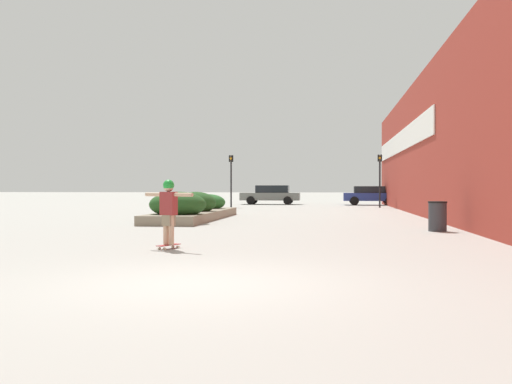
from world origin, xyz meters
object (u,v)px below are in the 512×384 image
(car_leftmost, at_px, (271,194))
(car_center_right, at_px, (464,196))
(skateboarder, at_px, (169,205))
(trash_bin, at_px, (437,216))
(traffic_light_left, at_px, (231,172))
(traffic_light_right, at_px, (380,172))
(car_center_left, at_px, (371,195))
(skateboard, at_px, (169,246))

(car_leftmost, relative_size, car_center_right, 1.07)
(skateboarder, distance_m, car_leftmost, 33.05)
(car_leftmost, bearing_deg, trash_bin, -163.59)
(traffic_light_left, distance_m, traffic_light_right, 9.97)
(car_leftmost, bearing_deg, car_center_right, -104.07)
(traffic_light_right, bearing_deg, traffic_light_left, -178.96)
(trash_bin, height_order, car_center_right, car_center_right)
(car_center_left, height_order, traffic_light_right, traffic_light_right)
(car_center_right, relative_size, traffic_light_right, 1.24)
(skateboarder, xyz_separation_m, traffic_light_right, (6.69, 26.44, 1.45))
(trash_bin, xyz_separation_m, car_leftmost, (-7.98, 27.11, 0.33))
(traffic_light_left, relative_size, traffic_light_right, 1.01)
(car_leftmost, relative_size, traffic_light_left, 1.32)
(traffic_light_left, bearing_deg, skateboarder, -82.89)
(traffic_light_right, bearing_deg, skateboard, -104.21)
(trash_bin, bearing_deg, traffic_light_left, 116.18)
(car_center_left, relative_size, traffic_light_left, 1.18)
(car_center_right, bearing_deg, car_leftmost, -104.07)
(skateboarder, bearing_deg, car_center_left, 103.82)
(skateboarder, distance_m, traffic_light_right, 27.31)
(car_leftmost, bearing_deg, skateboard, -177.82)
(traffic_light_left, height_order, traffic_light_right, traffic_light_left)
(skateboarder, xyz_separation_m, traffic_light_left, (-3.28, 26.26, 1.46))
(car_center_left, relative_size, car_center_right, 0.96)
(car_leftmost, height_order, traffic_light_left, traffic_light_left)
(car_leftmost, relative_size, car_center_left, 1.12)
(car_center_right, relative_size, traffic_light_left, 1.23)
(car_center_left, xyz_separation_m, car_center_right, (6.24, -2.74, 0.00))
(car_center_left, height_order, car_center_right, car_center_left)
(skateboard, distance_m, trash_bin, 8.97)
(skateboard, distance_m, car_center_left, 32.91)
(car_leftmost, distance_m, traffic_light_right, 10.45)
(car_center_left, distance_m, traffic_light_left, 11.58)
(car_leftmost, distance_m, car_center_left, 7.78)
(car_leftmost, relative_size, traffic_light_right, 1.33)
(car_center_left, bearing_deg, trash_bin, 0.52)
(trash_bin, bearing_deg, skateboarder, -138.65)
(traffic_light_left, xyz_separation_m, traffic_light_right, (9.97, 0.18, -0.01))
(skateboard, relative_size, traffic_light_left, 0.18)
(skateboard, bearing_deg, traffic_light_left, 122.29)
(car_center_right, distance_m, traffic_light_right, 6.97)
(trash_bin, relative_size, car_leftmost, 0.20)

